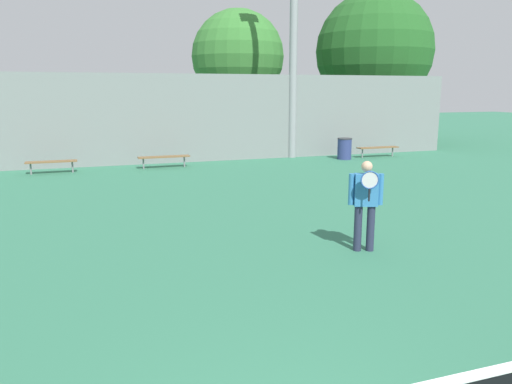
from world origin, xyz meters
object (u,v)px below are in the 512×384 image
object	(u,v)px
light_pole_near_left	(294,4)
tennis_player	(366,200)
tree_green_broad	(374,51)
bench_by_gate	(164,157)
trash_bin	(344,149)
bench_courtside_near	(378,148)
tree_green_tall	(238,57)
bench_adjacent_court	(51,162)

from	to	relation	value
light_pole_near_left	tennis_player	bearing A→B (deg)	-107.47
tennis_player	tree_green_broad	world-z (taller)	tree_green_broad
bench_by_gate	trash_bin	bearing A→B (deg)	-0.86
bench_courtside_near	tennis_player	bearing A→B (deg)	-123.80
tree_green_tall	tree_green_broad	xyz separation A→B (m)	(7.22, -1.39, 0.36)
tennis_player	bench_adjacent_court	size ratio (longest dim) A/B	0.97
tennis_player	trash_bin	distance (m)	12.10
bench_by_gate	light_pole_near_left	distance (m)	8.14
tennis_player	bench_courtside_near	size ratio (longest dim) A/B	0.87
tennis_player	bench_courtside_near	world-z (taller)	tennis_player
bench_by_gate	tree_green_tall	size ratio (longest dim) A/B	0.27
bench_courtside_near	trash_bin	size ratio (longest dim) A/B	2.13
bench_adjacent_court	bench_by_gate	distance (m)	3.83
bench_courtside_near	bench_adjacent_court	world-z (taller)	same
trash_bin	tree_green_tall	size ratio (longest dim) A/B	0.13
tennis_player	bench_adjacent_court	bearing A→B (deg)	137.71
trash_bin	tree_green_broad	size ratio (longest dim) A/B	0.11
bench_courtside_near	trash_bin	distance (m)	1.67
light_pole_near_left	tree_green_tall	bearing A→B (deg)	94.67
bench_adjacent_court	tree_green_broad	bearing A→B (deg)	19.73
tree_green_tall	bench_adjacent_court	bearing A→B (deg)	-141.22
tennis_player	tree_green_tall	distance (m)	18.65
light_pole_near_left	tree_green_tall	xyz separation A→B (m)	(-0.49, 6.02, -1.72)
tennis_player	light_pole_near_left	size ratio (longest dim) A/B	0.14
bench_courtside_near	tree_green_broad	world-z (taller)	tree_green_broad
light_pole_near_left	trash_bin	distance (m)	6.17
light_pole_near_left	bench_adjacent_court	bearing A→B (deg)	-173.01
bench_adjacent_court	light_pole_near_left	world-z (taller)	light_pole_near_left
tennis_player	tree_green_broad	bearing A→B (deg)	77.89
light_pole_near_left	bench_by_gate	bearing A→B (deg)	-168.33
light_pole_near_left	tree_green_broad	size ratio (longest dim) A/B	1.42
tree_green_tall	tree_green_broad	world-z (taller)	tree_green_broad
bench_courtside_near	bench_by_gate	bearing A→B (deg)	180.00
tennis_player	light_pole_near_left	xyz separation A→B (m)	(3.77, 11.99, 5.28)
tennis_player	trash_bin	xyz separation A→B (m)	(5.59, 10.72, -0.48)
bench_adjacent_court	trash_bin	world-z (taller)	trash_bin
trash_bin	tree_green_broad	distance (m)	8.85
bench_adjacent_court	tree_green_broad	size ratio (longest dim) A/B	0.21
bench_by_gate	tree_green_tall	xyz separation A→B (m)	(5.10, 7.18, 4.09)
tree_green_tall	trash_bin	bearing A→B (deg)	-72.46
bench_by_gate	light_pole_near_left	world-z (taller)	light_pole_near_left
tennis_player	light_pole_near_left	world-z (taller)	light_pole_near_left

